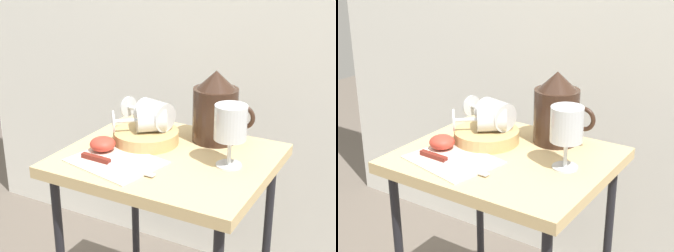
# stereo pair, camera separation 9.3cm
# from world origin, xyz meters

# --- Properties ---
(table) EXTENTS (0.53, 0.45, 0.66)m
(table) POSITION_xyz_m (0.00, 0.00, 0.59)
(table) COLOR tan
(table) RESTS_ON ground_plane
(linen_napkin) EXTENTS (0.25, 0.21, 0.00)m
(linen_napkin) POSITION_xyz_m (-0.09, -0.10, 0.67)
(linen_napkin) COLOR silver
(linen_napkin) RESTS_ON table
(basket_tray) EXTENTS (0.18, 0.18, 0.03)m
(basket_tray) POSITION_xyz_m (-0.09, 0.05, 0.68)
(basket_tray) COLOR tan
(basket_tray) RESTS_ON table
(pitcher) EXTENTS (0.18, 0.12, 0.20)m
(pitcher) POSITION_xyz_m (0.07, 0.15, 0.74)
(pitcher) COLOR #382319
(pitcher) RESTS_ON table
(wine_glass_upright) EXTENTS (0.08, 0.08, 0.16)m
(wine_glass_upright) POSITION_xyz_m (0.16, 0.01, 0.77)
(wine_glass_upright) COLOR silver
(wine_glass_upright) RESTS_ON table
(wine_glass_tipped_near) EXTENTS (0.15, 0.14, 0.07)m
(wine_glass_tipped_near) POSITION_xyz_m (-0.08, 0.04, 0.73)
(wine_glass_tipped_near) COLOR silver
(wine_glass_tipped_near) RESTS_ON basket_tray
(wine_glass_tipped_far) EXTENTS (0.16, 0.10, 0.08)m
(wine_glass_tipped_far) POSITION_xyz_m (-0.09, 0.07, 0.74)
(wine_glass_tipped_far) COLOR silver
(wine_glass_tipped_far) RESTS_ON basket_tray
(apple_half_left) EXTENTS (0.07, 0.07, 0.04)m
(apple_half_left) POSITION_xyz_m (-0.16, -0.06, 0.69)
(apple_half_left) COLOR #CC3D2D
(apple_half_left) RESTS_ON linen_napkin
(knife) EXTENTS (0.22, 0.03, 0.01)m
(knife) POSITION_xyz_m (-0.11, -0.13, 0.67)
(knife) COLOR silver
(knife) RESTS_ON linen_napkin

